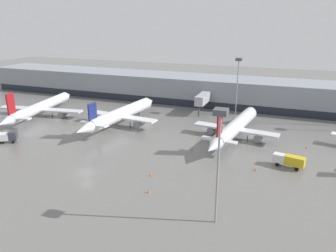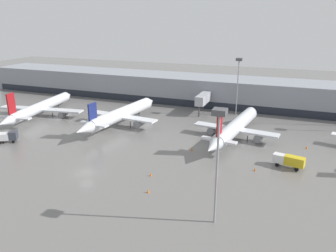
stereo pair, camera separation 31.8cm
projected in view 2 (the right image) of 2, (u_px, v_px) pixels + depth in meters
ground_plane at (86, 172)px, 62.48m from camera, size 320.00×320.00×0.00m
terminal_building at (187, 89)px, 116.03m from camera, size 160.00×26.31×9.00m
parked_jet_0 at (40, 107)px, 98.59m from camera, size 26.91×36.31×9.51m
parked_jet_2 at (121, 114)px, 89.24m from camera, size 21.56×35.25×8.84m
parked_jet_3 at (235, 127)px, 79.55m from camera, size 21.02×35.66×9.11m
service_truck_0 at (7, 136)px, 77.44m from camera, size 5.07×4.20×2.60m
service_truck_1 at (289, 160)px, 64.12m from camera, size 6.20×3.02×2.50m
traffic_cone_0 at (151, 174)px, 60.99m from camera, size 0.37×0.37×0.69m
traffic_cone_1 at (192, 149)px, 72.97m from camera, size 0.43×0.43×0.67m
traffic_cone_2 at (307, 147)px, 73.93m from camera, size 0.42×0.42×0.62m
traffic_cone_3 at (148, 191)px, 55.07m from camera, size 0.41×0.41×0.70m
traffic_cone_4 at (255, 169)px, 63.04m from camera, size 0.37×0.37×0.70m
apron_light_mast_0 at (219, 134)px, 43.00m from camera, size 1.80×1.80×16.90m
apron_light_mast_2 at (239, 70)px, 95.77m from camera, size 1.80×1.80×17.20m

